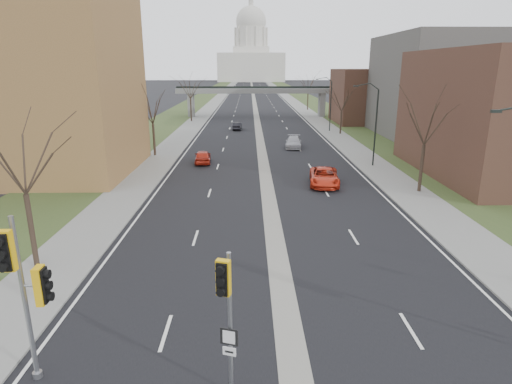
{
  "coord_description": "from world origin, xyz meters",
  "views": [
    {
      "loc": [
        -1.57,
        -13.07,
        10.37
      ],
      "look_at": [
        -1.22,
        9.56,
        3.73
      ],
      "focal_mm": 30.0,
      "sensor_mm": 36.0,
      "label": 1
    }
  ],
  "objects_px": {
    "signal_pole_left": "(24,279)",
    "signal_pole_median": "(226,303)",
    "car_right_mid": "(294,142)",
    "car_left_far": "(237,126)",
    "car_right_near": "(324,177)",
    "car_left_near": "(203,157)"
  },
  "relations": [
    {
      "from": "signal_pole_left",
      "to": "signal_pole_median",
      "type": "relative_size",
      "value": 1.18
    },
    {
      "from": "car_right_mid",
      "to": "car_left_far",
      "type": "bearing_deg",
      "value": 121.83
    },
    {
      "from": "car_right_near",
      "to": "car_left_near",
      "type": "bearing_deg",
      "value": 148.99
    },
    {
      "from": "car_left_far",
      "to": "car_right_mid",
      "type": "relative_size",
      "value": 0.76
    },
    {
      "from": "car_left_far",
      "to": "signal_pole_median",
      "type": "bearing_deg",
      "value": 94.46
    },
    {
      "from": "signal_pole_median",
      "to": "car_left_near",
      "type": "xyz_separation_m",
      "value": [
        -4.52,
        35.61,
        -2.8
      ]
    },
    {
      "from": "signal_pole_median",
      "to": "car_left_far",
      "type": "bearing_deg",
      "value": 108.51
    },
    {
      "from": "car_left_far",
      "to": "car_right_mid",
      "type": "height_order",
      "value": "car_right_mid"
    },
    {
      "from": "signal_pole_left",
      "to": "car_left_near",
      "type": "height_order",
      "value": "signal_pole_left"
    },
    {
      "from": "car_left_near",
      "to": "car_right_near",
      "type": "bearing_deg",
      "value": 137.64
    },
    {
      "from": "car_left_far",
      "to": "car_right_near",
      "type": "bearing_deg",
      "value": 107.1
    },
    {
      "from": "car_left_near",
      "to": "car_right_near",
      "type": "height_order",
      "value": "car_right_near"
    },
    {
      "from": "signal_pole_median",
      "to": "car_right_near",
      "type": "relative_size",
      "value": 0.92
    },
    {
      "from": "signal_pole_left",
      "to": "car_left_far",
      "type": "relative_size",
      "value": 1.55
    },
    {
      "from": "signal_pole_left",
      "to": "car_right_near",
      "type": "distance_m",
      "value": 29.05
    },
    {
      "from": "car_left_far",
      "to": "car_right_mid",
      "type": "distance_m",
      "value": 18.81
    },
    {
      "from": "signal_pole_median",
      "to": "car_left_near",
      "type": "distance_m",
      "value": 36.01
    },
    {
      "from": "car_left_near",
      "to": "signal_pole_median",
      "type": "bearing_deg",
      "value": 92.91
    },
    {
      "from": "car_right_near",
      "to": "car_right_mid",
      "type": "distance_m",
      "value": 18.84
    },
    {
      "from": "signal_pole_median",
      "to": "car_right_mid",
      "type": "height_order",
      "value": "signal_pole_median"
    },
    {
      "from": "signal_pole_median",
      "to": "car_left_far",
      "type": "xyz_separation_m",
      "value": [
        -1.35,
        62.06,
        -2.9
      ]
    },
    {
      "from": "signal_pole_median",
      "to": "car_left_far",
      "type": "distance_m",
      "value": 62.14
    }
  ]
}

